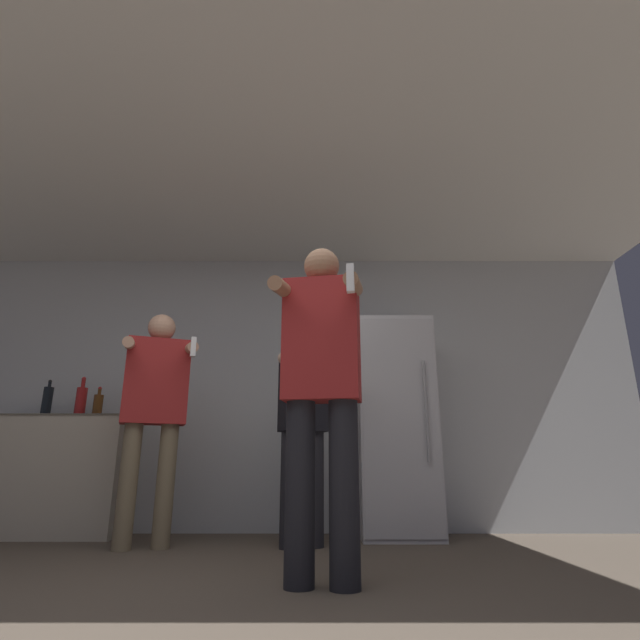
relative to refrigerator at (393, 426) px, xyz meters
name	(u,v)px	position (x,y,z in m)	size (l,w,h in m)	color
ground_plane	(164,629)	(-1.16, -2.37, -0.88)	(14.00, 14.00, 0.00)	#4C4238
wall_back	(263,387)	(-1.16, 0.37, 0.39)	(7.00, 0.06, 2.55)	#B2B7BC
ceiling_slab	(249,185)	(-1.16, -1.02, 1.69)	(7.00, 3.23, 0.05)	silver
refrigerator	(393,426)	(0.00, 0.00, 0.00)	(0.63, 0.71, 1.77)	silver
counter	(45,475)	(-2.93, 0.08, -0.40)	(1.37, 0.56, 0.97)	#BCB29E
bottle_green_wine	(79,401)	(-2.72, 0.06, 0.22)	(0.09, 0.09, 0.35)	maroon
bottle_red_label	(45,401)	(-3.02, 0.06, 0.22)	(0.08, 0.08, 0.32)	black
bottle_short_whiskey	(96,405)	(-2.57, 0.06, 0.19)	(0.08, 0.08, 0.26)	#563314
person_woman_foreground	(320,385)	(-0.63, -1.79, 0.05)	(0.49, 0.47, 1.69)	black
person_man_side	(153,403)	(-1.86, -0.60, 0.12)	(0.61, 0.60, 1.69)	#75664C
person_spectator_back	(302,419)	(-0.76, -0.53, 0.01)	(0.53, 0.57, 1.59)	black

